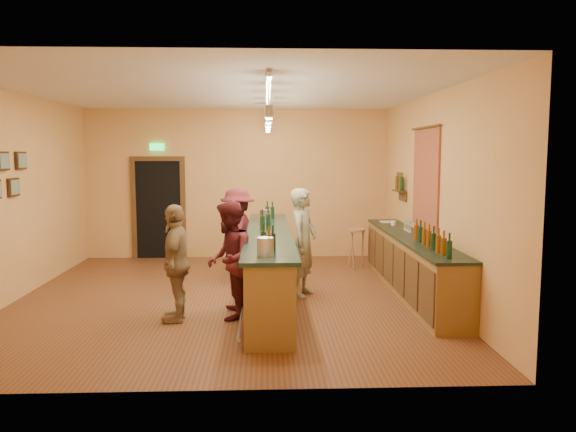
{
  "coord_description": "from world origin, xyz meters",
  "views": [
    {
      "loc": [
        0.61,
        -8.68,
        2.26
      ],
      "look_at": [
        0.97,
        0.2,
        1.27
      ],
      "focal_mm": 35.0,
      "sensor_mm": 36.0,
      "label": 1
    }
  ],
  "objects_px": {
    "customer_a": "(229,260)",
    "customer_c": "(238,234)",
    "bar_stool": "(355,236)",
    "bartender": "(303,242)",
    "back_counter": "(411,263)",
    "tasting_bar": "(269,259)",
    "customer_b": "(176,263)"
  },
  "relations": [
    {
      "from": "back_counter",
      "to": "customer_c",
      "type": "relative_size",
      "value": 2.75
    },
    {
      "from": "back_counter",
      "to": "bar_stool",
      "type": "height_order",
      "value": "back_counter"
    },
    {
      "from": "bar_stool",
      "to": "bartender",
      "type": "bearing_deg",
      "value": -119.21
    },
    {
      "from": "customer_a",
      "to": "customer_b",
      "type": "distance_m",
      "value": 0.71
    },
    {
      "from": "customer_c",
      "to": "bar_stool",
      "type": "bearing_deg",
      "value": 122.37
    },
    {
      "from": "bartender",
      "to": "customer_a",
      "type": "height_order",
      "value": "bartender"
    },
    {
      "from": "customer_a",
      "to": "customer_c",
      "type": "xyz_separation_m",
      "value": [
        0.0,
        2.35,
        0.02
      ]
    },
    {
      "from": "back_counter",
      "to": "bar_stool",
      "type": "bearing_deg",
      "value": 106.26
    },
    {
      "from": "customer_a",
      "to": "customer_c",
      "type": "height_order",
      "value": "customer_c"
    },
    {
      "from": "customer_a",
      "to": "customer_b",
      "type": "bearing_deg",
      "value": -80.96
    },
    {
      "from": "back_counter",
      "to": "bartender",
      "type": "distance_m",
      "value": 1.8
    },
    {
      "from": "tasting_bar",
      "to": "bar_stool",
      "type": "distance_m",
      "value": 2.8
    },
    {
      "from": "back_counter",
      "to": "customer_b",
      "type": "bearing_deg",
      "value": -159.07
    },
    {
      "from": "bartender",
      "to": "bar_stool",
      "type": "height_order",
      "value": "bartender"
    },
    {
      "from": "bartender",
      "to": "customer_b",
      "type": "height_order",
      "value": "bartender"
    },
    {
      "from": "customer_a",
      "to": "bar_stool",
      "type": "relative_size",
      "value": 2.08
    },
    {
      "from": "bartender",
      "to": "customer_a",
      "type": "relative_size",
      "value": 1.06
    },
    {
      "from": "back_counter",
      "to": "tasting_bar",
      "type": "xyz_separation_m",
      "value": [
        -2.31,
        -0.18,
        0.12
      ]
    },
    {
      "from": "back_counter",
      "to": "customer_c",
      "type": "bearing_deg",
      "value": 159.3
    },
    {
      "from": "bartender",
      "to": "customer_c",
      "type": "distance_m",
      "value": 1.6
    },
    {
      "from": "customer_b",
      "to": "customer_a",
      "type": "bearing_deg",
      "value": 98.68
    },
    {
      "from": "customer_c",
      "to": "customer_b",
      "type": "bearing_deg",
      "value": -6.18
    },
    {
      "from": "bartender",
      "to": "customer_a",
      "type": "distance_m",
      "value": 1.62
    },
    {
      "from": "tasting_bar",
      "to": "bar_stool",
      "type": "xyz_separation_m",
      "value": [
        1.72,
        2.2,
        0.03
      ]
    },
    {
      "from": "bartender",
      "to": "customer_c",
      "type": "relative_size",
      "value": 1.04
    },
    {
      "from": "customer_a",
      "to": "customer_c",
      "type": "bearing_deg",
      "value": -179.06
    },
    {
      "from": "tasting_bar",
      "to": "customer_a",
      "type": "height_order",
      "value": "customer_a"
    },
    {
      "from": "tasting_bar",
      "to": "customer_b",
      "type": "height_order",
      "value": "customer_b"
    },
    {
      "from": "bartender",
      "to": "bar_stool",
      "type": "distance_m",
      "value": 2.41
    },
    {
      "from": "tasting_bar",
      "to": "customer_c",
      "type": "relative_size",
      "value": 3.08
    },
    {
      "from": "back_counter",
      "to": "customer_b",
      "type": "xyz_separation_m",
      "value": [
        -3.57,
        -1.36,
        0.31
      ]
    },
    {
      "from": "back_counter",
      "to": "tasting_bar",
      "type": "bearing_deg",
      "value": -175.52
    }
  ]
}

